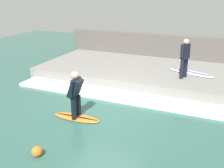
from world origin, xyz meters
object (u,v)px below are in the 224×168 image
Objects in this scene: surfboard_waiting_near at (191,73)px; marker_buoy at (37,151)px; surfer_waiting_near at (185,56)px; surfer_riding at (75,92)px; surfboard_riding at (77,117)px.

surfboard_waiting_near is 7.48m from marker_buoy.
surfer_riding is at bearing 146.57° from surfer_waiting_near.
surfboard_riding is 5.95× the size of marker_buoy.
surfboard_waiting_near is at bearing -31.15° from surfer_riding.
marker_buoy reaches higher than surfboard_riding.
surfer_waiting_near is 5.88× the size of marker_buoy.
surfer_waiting_near reaches higher than surfboard_riding.
surfboard_waiting_near is (0.74, -0.22, -0.87)m from surfer_waiting_near.
surfboard_waiting_near is at bearing -16.48° from surfer_waiting_near.
surfboard_riding is 0.87m from surfer_riding.
surfer_riding is 0.72× the size of surfboard_waiting_near.
surfboard_waiting_near is (4.80, -2.90, 0.49)m from surfboard_riding.
surfer_riding is 4.89m from surfer_waiting_near.
surfboard_waiting_near reaches higher than marker_buoy.
surfer_waiting_near is at bearing 163.52° from surfboard_waiting_near.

